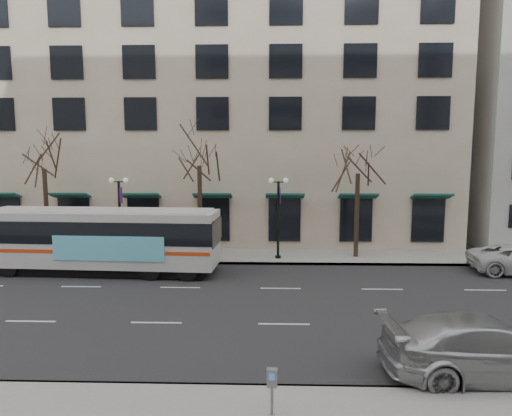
{
  "coord_description": "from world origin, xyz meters",
  "views": [
    {
      "loc": [
        4.37,
        -18.27,
        6.39
      ],
      "look_at": [
        3.78,
        2.38,
        4.0
      ],
      "focal_mm": 30.0,
      "sensor_mm": 36.0,
      "label": 1
    }
  ],
  "objects_px": {
    "tree_far_mid": "(199,150)",
    "lamp_post_right": "(278,214)",
    "tree_far_left": "(43,154)",
    "pay_station": "(272,382)",
    "tree_far_right": "(358,158)",
    "city_bus": "(102,238)",
    "lamp_post_left": "(120,214)",
    "silver_car": "(487,348)"
  },
  "relations": [
    {
      "from": "tree_far_mid",
      "to": "lamp_post_right",
      "type": "distance_m",
      "value": 6.41
    },
    {
      "from": "tree_far_left",
      "to": "pay_station",
      "type": "relative_size",
      "value": 7.06
    },
    {
      "from": "lamp_post_right",
      "to": "tree_far_right",
      "type": "bearing_deg",
      "value": 6.85
    },
    {
      "from": "lamp_post_right",
      "to": "city_bus",
      "type": "bearing_deg",
      "value": -162.23
    },
    {
      "from": "lamp_post_left",
      "to": "lamp_post_right",
      "type": "relative_size",
      "value": 1.0
    },
    {
      "from": "lamp_post_right",
      "to": "city_bus",
      "type": "distance_m",
      "value": 10.51
    },
    {
      "from": "lamp_post_right",
      "to": "city_bus",
      "type": "height_order",
      "value": "lamp_post_right"
    },
    {
      "from": "tree_far_right",
      "to": "lamp_post_left",
      "type": "xyz_separation_m",
      "value": [
        -14.99,
        -0.6,
        -3.48
      ]
    },
    {
      "from": "tree_far_mid",
      "to": "silver_car",
      "type": "xyz_separation_m",
      "value": [
        10.79,
        -14.95,
        -6.02
      ]
    },
    {
      "from": "tree_far_right",
      "to": "lamp_post_right",
      "type": "height_order",
      "value": "tree_far_right"
    },
    {
      "from": "tree_far_mid",
      "to": "tree_far_right",
      "type": "height_order",
      "value": "tree_far_mid"
    },
    {
      "from": "tree_far_left",
      "to": "lamp_post_right",
      "type": "xyz_separation_m",
      "value": [
        15.01,
        -0.6,
        -3.75
      ]
    },
    {
      "from": "silver_car",
      "to": "pay_station",
      "type": "distance_m",
      "value": 6.72
    },
    {
      "from": "city_bus",
      "to": "tree_far_left",
      "type": "bearing_deg",
      "value": 146.1
    },
    {
      "from": "tree_far_left",
      "to": "tree_far_right",
      "type": "distance_m",
      "value": 20.0
    },
    {
      "from": "tree_far_left",
      "to": "lamp_post_right",
      "type": "relative_size",
      "value": 1.6
    },
    {
      "from": "tree_far_left",
      "to": "lamp_post_left",
      "type": "xyz_separation_m",
      "value": [
        5.01,
        -0.6,
        -3.75
      ]
    },
    {
      "from": "tree_far_mid",
      "to": "city_bus",
      "type": "height_order",
      "value": "tree_far_mid"
    },
    {
      "from": "tree_far_left",
      "to": "silver_car",
      "type": "distance_m",
      "value": 26.26
    },
    {
      "from": "tree_far_right",
      "to": "silver_car",
      "type": "distance_m",
      "value": 15.96
    },
    {
      "from": "tree_far_mid",
      "to": "pay_station",
      "type": "distance_m",
      "value": 18.77
    },
    {
      "from": "tree_far_left",
      "to": "silver_car",
      "type": "relative_size",
      "value": 1.36
    },
    {
      "from": "tree_far_mid",
      "to": "pay_station",
      "type": "xyz_separation_m",
      "value": [
        4.48,
        -17.25,
        -5.9
      ]
    },
    {
      "from": "silver_car",
      "to": "lamp_post_right",
      "type": "bearing_deg",
      "value": 20.42
    },
    {
      "from": "tree_far_mid",
      "to": "tree_far_right",
      "type": "relative_size",
      "value": 1.06
    },
    {
      "from": "tree_far_right",
      "to": "silver_car",
      "type": "xyz_separation_m",
      "value": [
        0.79,
        -14.95,
        -5.53
      ]
    },
    {
      "from": "tree_far_mid",
      "to": "pay_station",
      "type": "height_order",
      "value": "tree_far_mid"
    },
    {
      "from": "lamp_post_right",
      "to": "silver_car",
      "type": "bearing_deg",
      "value": -68.05
    },
    {
      "from": "lamp_post_left",
      "to": "lamp_post_right",
      "type": "distance_m",
      "value": 10.0
    },
    {
      "from": "tree_far_right",
      "to": "lamp_post_left",
      "type": "bearing_deg",
      "value": -177.71
    },
    {
      "from": "tree_far_mid",
      "to": "lamp_post_left",
      "type": "xyz_separation_m",
      "value": [
        -4.99,
        -0.6,
        -3.96
      ]
    },
    {
      "from": "tree_far_mid",
      "to": "lamp_post_right",
      "type": "relative_size",
      "value": 1.64
    },
    {
      "from": "lamp_post_left",
      "to": "silver_car",
      "type": "distance_m",
      "value": 21.43
    },
    {
      "from": "tree_far_right",
      "to": "tree_far_left",
      "type": "bearing_deg",
      "value": 180.0
    },
    {
      "from": "lamp_post_right",
      "to": "silver_car",
      "type": "xyz_separation_m",
      "value": [
        5.78,
        -14.35,
        -2.05
      ]
    },
    {
      "from": "lamp_post_right",
      "to": "tree_far_left",
      "type": "bearing_deg",
      "value": 177.71
    },
    {
      "from": "silver_car",
      "to": "pay_station",
      "type": "bearing_deg",
      "value": 108.46
    },
    {
      "from": "tree_far_left",
      "to": "tree_far_right",
      "type": "relative_size",
      "value": 1.03
    },
    {
      "from": "lamp_post_left",
      "to": "lamp_post_right",
      "type": "bearing_deg",
      "value": 0.0
    },
    {
      "from": "lamp_post_left",
      "to": "city_bus",
      "type": "xyz_separation_m",
      "value": [
        0.04,
        -3.19,
        -0.98
      ]
    },
    {
      "from": "lamp_post_left",
      "to": "lamp_post_right",
      "type": "height_order",
      "value": "same"
    },
    {
      "from": "tree_far_left",
      "to": "lamp_post_left",
      "type": "distance_m",
      "value": 6.29
    }
  ]
}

